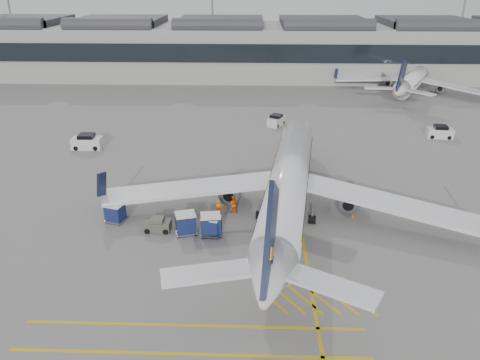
{
  "coord_description": "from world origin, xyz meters",
  "views": [
    {
      "loc": [
        5.8,
        -33.87,
        20.89
      ],
      "look_at": [
        4.48,
        4.5,
        4.0
      ],
      "focal_mm": 35.0,
      "sensor_mm": 36.0,
      "label": 1
    }
  ],
  "objects_px": {
    "ramp_agent_b": "(233,204)",
    "baggage_cart_a": "(186,223)",
    "pushback_tug": "(158,225)",
    "belt_loader": "(300,183)",
    "airliner_main": "(288,184)",
    "ramp_agent_a": "(219,209)"
  },
  "relations": [
    {
      "from": "airliner_main",
      "to": "belt_loader",
      "type": "xyz_separation_m",
      "value": [
        1.72,
        5.56,
        -2.42
      ]
    },
    {
      "from": "ramp_agent_b",
      "to": "pushback_tug",
      "type": "bearing_deg",
      "value": 24.94
    },
    {
      "from": "pushback_tug",
      "to": "airliner_main",
      "type": "bearing_deg",
      "value": 19.93
    },
    {
      "from": "belt_loader",
      "to": "pushback_tug",
      "type": "relative_size",
      "value": 2.15
    },
    {
      "from": "belt_loader",
      "to": "pushback_tug",
      "type": "bearing_deg",
      "value": -130.41
    },
    {
      "from": "airliner_main",
      "to": "belt_loader",
      "type": "distance_m",
      "value": 6.3
    },
    {
      "from": "airliner_main",
      "to": "pushback_tug",
      "type": "xyz_separation_m",
      "value": [
        -11.69,
        -3.87,
        -2.43
      ]
    },
    {
      "from": "ramp_agent_b",
      "to": "pushback_tug",
      "type": "xyz_separation_m",
      "value": [
        -6.51,
        -3.69,
        -0.32
      ]
    },
    {
      "from": "baggage_cart_a",
      "to": "pushback_tug",
      "type": "distance_m",
      "value": 2.63
    },
    {
      "from": "airliner_main",
      "to": "baggage_cart_a",
      "type": "relative_size",
      "value": 17.5
    },
    {
      "from": "pushback_tug",
      "to": "baggage_cart_a",
      "type": "bearing_deg",
      "value": -7.02
    },
    {
      "from": "belt_loader",
      "to": "ramp_agent_b",
      "type": "relative_size",
      "value": 2.8
    },
    {
      "from": "belt_loader",
      "to": "baggage_cart_a",
      "type": "xyz_separation_m",
      "value": [
        -10.85,
        -9.82,
        0.46
      ]
    },
    {
      "from": "ramp_agent_b",
      "to": "baggage_cart_a",
      "type": "bearing_deg",
      "value": 41.28
    },
    {
      "from": "ramp_agent_b",
      "to": "pushback_tug",
      "type": "relative_size",
      "value": 0.77
    },
    {
      "from": "belt_loader",
      "to": "pushback_tug",
      "type": "xyz_separation_m",
      "value": [
        -13.41,
        -9.44,
        -0.01
      ]
    },
    {
      "from": "belt_loader",
      "to": "pushback_tug",
      "type": "distance_m",
      "value": 16.39
    },
    {
      "from": "baggage_cart_a",
      "to": "ramp_agent_a",
      "type": "xyz_separation_m",
      "value": [
        2.7,
        2.85,
        -0.08
      ]
    },
    {
      "from": "ramp_agent_a",
      "to": "ramp_agent_b",
      "type": "xyz_separation_m",
      "value": [
        1.25,
        1.23,
        -0.06
      ]
    },
    {
      "from": "ramp_agent_a",
      "to": "pushback_tug",
      "type": "height_order",
      "value": "ramp_agent_a"
    },
    {
      "from": "baggage_cart_a",
      "to": "pushback_tug",
      "type": "xyz_separation_m",
      "value": [
        -2.56,
        0.39,
        -0.47
      ]
    },
    {
      "from": "pushback_tug",
      "to": "ramp_agent_a",
      "type": "bearing_deg",
      "value": 26.7
    }
  ]
}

